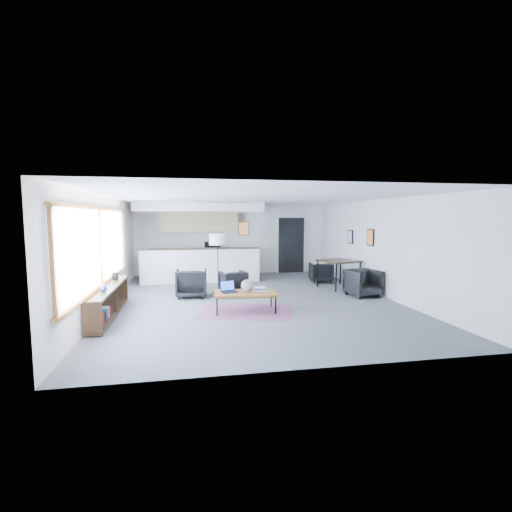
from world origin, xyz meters
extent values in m
cube|color=#4D4D4F|center=(0.00, 0.00, -0.01)|extent=(7.00, 9.00, 0.01)
cube|color=white|center=(0.00, 0.00, 2.60)|extent=(7.00, 9.00, 0.01)
cube|color=silver|center=(0.00, 4.50, 1.30)|extent=(7.00, 0.01, 2.60)
cube|color=silver|center=(0.00, -4.50, 1.30)|extent=(7.00, 0.01, 2.60)
cube|color=silver|center=(-3.50, 0.00, 1.30)|extent=(0.01, 9.00, 2.60)
cube|color=silver|center=(3.50, 0.00, 1.30)|extent=(0.01, 9.00, 2.60)
cube|color=#8CBFFF|center=(-3.47, -0.90, 1.50)|extent=(0.02, 5.80, 1.55)
cube|color=brown|center=(-3.44, -0.90, 0.70)|extent=(0.10, 5.95, 0.06)
cube|color=brown|center=(-3.45, -0.90, 2.30)|extent=(0.06, 5.95, 0.06)
cube|color=brown|center=(-3.45, -3.80, 1.50)|extent=(0.06, 0.06, 1.60)
cube|color=brown|center=(-3.45, -0.90, 1.50)|extent=(0.06, 0.06, 1.60)
cube|color=brown|center=(-3.45, 2.00, 1.50)|extent=(0.06, 0.06, 1.60)
cube|color=black|center=(-3.30, -1.00, 0.62)|extent=(0.35, 3.00, 0.05)
cube|color=black|center=(-3.30, -1.00, 0.05)|extent=(0.35, 3.00, 0.05)
cube|color=black|center=(-3.30, -2.45, 0.33)|extent=(0.33, 0.04, 0.55)
cube|color=black|center=(-3.30, -1.00, 0.33)|extent=(0.33, 0.04, 0.55)
cube|color=black|center=(-3.30, 0.45, 0.33)|extent=(0.33, 0.04, 0.55)
cube|color=#3359A5|center=(-3.30, -2.30, 0.17)|extent=(0.18, 0.04, 0.20)
cube|color=silver|center=(-3.30, -2.13, 0.18)|extent=(0.18, 0.04, 0.22)
cube|color=maroon|center=(-3.30, -1.96, 0.20)|extent=(0.18, 0.04, 0.24)
cube|color=black|center=(-3.30, -1.79, 0.17)|extent=(0.18, 0.04, 0.20)
cube|color=#3359A5|center=(-3.30, -1.62, 0.18)|extent=(0.18, 0.04, 0.22)
cube|color=silver|center=(-3.30, -1.45, 0.20)|extent=(0.18, 0.04, 0.24)
cube|color=maroon|center=(-3.30, -1.28, 0.17)|extent=(0.18, 0.04, 0.20)
cube|color=black|center=(-3.30, -1.11, 0.18)|extent=(0.18, 0.04, 0.22)
cube|color=#3359A5|center=(-3.30, -0.94, 0.20)|extent=(0.18, 0.03, 0.24)
cube|color=silver|center=(-3.30, -0.77, 0.17)|extent=(0.18, 0.03, 0.20)
cube|color=maroon|center=(-3.30, -0.60, 0.18)|extent=(0.18, 0.03, 0.22)
cube|color=black|center=(-3.30, -0.43, 0.20)|extent=(0.18, 0.04, 0.24)
cube|color=black|center=(-3.30, -0.20, 0.73)|extent=(0.14, 0.02, 0.18)
sphere|color=#264C99|center=(-3.28, -1.60, 0.71)|extent=(0.14, 0.14, 0.14)
cube|color=white|center=(-1.20, 2.70, 0.55)|extent=(3.80, 0.25, 1.10)
cube|color=black|center=(-1.20, 2.70, 1.11)|extent=(3.85, 0.32, 0.04)
cube|color=white|center=(-1.20, 4.15, 0.45)|extent=(3.80, 0.60, 0.90)
cube|color=#2D2D2D|center=(-1.20, 4.15, 0.91)|extent=(3.82, 0.62, 0.04)
cube|color=tan|center=(-1.20, 4.30, 1.95)|extent=(2.80, 0.35, 0.70)
cube|color=white|center=(-1.20, 3.60, 2.45)|extent=(4.20, 1.80, 0.30)
cube|color=black|center=(0.20, 2.71, 1.75)|extent=(0.35, 0.03, 0.45)
cube|color=orange|center=(0.20, 2.69, 1.75)|extent=(0.30, 0.01, 0.40)
cube|color=black|center=(2.30, 4.42, 1.05)|extent=(1.00, 0.12, 2.10)
cube|color=white|center=(1.78, 4.43, 1.05)|extent=(0.06, 0.10, 2.10)
cube|color=white|center=(2.82, 4.43, 1.05)|extent=(0.06, 0.10, 2.10)
cube|color=white|center=(2.30, 4.43, 2.12)|extent=(1.10, 0.10, 0.06)
cube|color=silver|center=(-0.60, 2.20, 2.56)|extent=(1.60, 0.04, 0.04)
cylinder|color=silver|center=(-1.25, 2.20, 2.48)|extent=(0.07, 0.07, 0.09)
cylinder|color=silver|center=(-0.80, 2.20, 2.48)|extent=(0.07, 0.07, 0.09)
cylinder|color=silver|center=(-0.35, 2.20, 2.48)|extent=(0.07, 0.07, 0.09)
cylinder|color=silver|center=(0.10, 2.20, 2.48)|extent=(0.07, 0.07, 0.09)
cube|color=black|center=(3.47, 0.40, 1.55)|extent=(0.03, 0.38, 0.48)
cube|color=orange|center=(3.46, 0.40, 1.55)|extent=(0.00, 0.32, 0.42)
cube|color=black|center=(3.47, 1.70, 1.50)|extent=(0.03, 0.34, 0.44)
cube|color=#859FC5|center=(3.46, 1.70, 1.50)|extent=(0.00, 0.28, 0.38)
cube|color=#64344E|center=(-0.36, -1.21, 0.01)|extent=(2.34, 1.86, 0.01)
cube|color=brown|center=(-0.36, -1.21, 0.42)|extent=(1.43, 0.84, 0.05)
cube|color=black|center=(-1.02, -1.48, 0.20)|extent=(0.03, 0.03, 0.40)
cube|color=black|center=(-0.97, -0.84, 0.20)|extent=(0.03, 0.03, 0.40)
cube|color=black|center=(0.25, -1.57, 0.20)|extent=(0.03, 0.03, 0.40)
cube|color=black|center=(0.30, -0.94, 0.20)|extent=(0.03, 0.03, 0.40)
cube|color=black|center=(-0.39, -1.52, 0.39)|extent=(1.31, 0.13, 0.03)
cube|color=black|center=(-0.34, -0.89, 0.39)|extent=(1.31, 0.13, 0.03)
cube|color=black|center=(-0.72, -1.18, 0.46)|extent=(0.40, 0.33, 0.02)
cube|color=black|center=(-0.75, -1.06, 0.58)|extent=(0.35, 0.15, 0.23)
cube|color=blue|center=(-0.75, -1.06, 0.58)|extent=(0.31, 0.13, 0.19)
sphere|color=gray|center=(-0.32, -1.19, 0.59)|extent=(0.28, 0.28, 0.28)
cube|color=silver|center=(-0.02, -1.14, 0.47)|extent=(0.32, 0.27, 0.04)
cube|color=#3359A5|center=(-0.02, -1.14, 0.50)|extent=(0.29, 0.24, 0.03)
cube|color=silver|center=(-0.03, -1.16, 0.53)|extent=(0.27, 0.22, 0.03)
cube|color=#E5590C|center=(-0.21, -1.41, 0.45)|extent=(0.13, 0.13, 0.01)
imported|color=black|center=(-1.53, 0.60, 0.41)|extent=(0.83, 0.78, 0.82)
imported|color=black|center=(-0.38, 0.87, 0.35)|extent=(0.79, 0.76, 0.69)
cylinder|color=black|center=(-0.77, 1.18, 0.02)|extent=(0.37, 0.37, 0.03)
cylinder|color=black|center=(-0.77, 1.18, 0.72)|extent=(0.03, 0.03, 1.39)
cylinder|color=beige|center=(-0.77, 1.18, 1.50)|extent=(0.61, 0.61, 0.31)
cube|color=black|center=(2.82, 1.07, 0.82)|extent=(1.23, 1.23, 0.04)
cylinder|color=black|center=(2.52, 0.52, 0.40)|extent=(0.05, 0.05, 0.80)
cylinder|color=black|center=(2.28, 1.37, 0.40)|extent=(0.05, 0.05, 0.80)
cylinder|color=black|center=(3.37, 0.77, 0.40)|extent=(0.05, 0.05, 0.80)
cylinder|color=black|center=(3.13, 1.62, 0.40)|extent=(0.05, 0.05, 0.80)
imported|color=black|center=(3.00, -0.17, 0.34)|extent=(0.75, 0.72, 0.68)
imported|color=black|center=(2.68, 2.17, 0.30)|extent=(0.63, 0.60, 0.60)
imported|color=black|center=(-0.71, 4.15, 1.12)|extent=(0.59, 0.39, 0.37)
camera|label=1|loc=(-1.63, -9.27, 2.12)|focal=26.00mm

